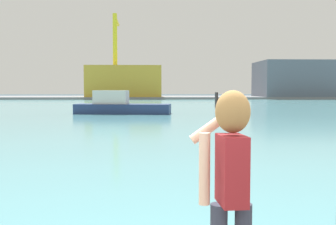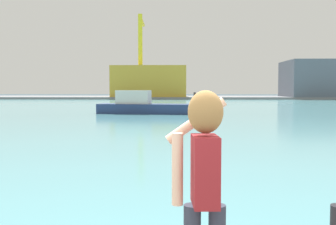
% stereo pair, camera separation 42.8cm
% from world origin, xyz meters
% --- Properties ---
extents(ground_plane, '(220.00, 220.00, 0.00)m').
position_xyz_m(ground_plane, '(0.00, 50.00, 0.00)').
color(ground_plane, '#334751').
extents(harbor_water, '(140.00, 100.00, 0.02)m').
position_xyz_m(harbor_water, '(0.00, 52.00, 0.01)').
color(harbor_water, '#599EA8').
rests_on(harbor_water, ground_plane).
extents(far_shore_dock, '(140.00, 20.00, 0.51)m').
position_xyz_m(far_shore_dock, '(0.00, 92.00, 0.25)').
color(far_shore_dock, gray).
rests_on(far_shore_dock, ground_plane).
extents(person_photographer, '(0.53, 0.55, 1.74)m').
position_xyz_m(person_photographer, '(0.46, 0.29, 1.70)').
color(person_photographer, '#2D3342').
rests_on(person_photographer, quay_promenade).
extents(boat_moored, '(9.19, 3.49, 2.21)m').
position_xyz_m(boat_moored, '(-3.25, 33.85, 0.78)').
color(boat_moored, navy).
rests_on(boat_moored, harbor_water).
extents(warehouse_left, '(17.03, 8.37, 7.08)m').
position_xyz_m(warehouse_left, '(-6.65, 86.94, 4.05)').
color(warehouse_left, gold).
rests_on(warehouse_left, far_shore_dock).
extents(warehouse_right, '(17.62, 13.47, 8.36)m').
position_xyz_m(warehouse_right, '(34.05, 88.76, 4.69)').
color(warehouse_right, slate).
rests_on(warehouse_right, far_shore_dock).
extents(port_crane, '(1.08, 11.29, 18.79)m').
position_xyz_m(port_crane, '(-8.59, 87.04, 11.79)').
color(port_crane, yellow).
rests_on(port_crane, far_shore_dock).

